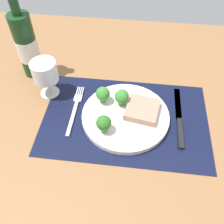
{
  "coord_description": "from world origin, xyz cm",
  "views": [
    {
      "loc": [
        1.46,
        -45.35,
        56.64
      ],
      "look_at": [
        -3.96,
        0.41,
        1.9
      ],
      "focal_mm": 39.73,
      "sensor_mm": 36.0,
      "label": 1
    }
  ],
  "objects_px": {
    "fork": "(75,109)",
    "wine_glass": "(45,73)",
    "wine_bottle": "(27,45)",
    "steak": "(142,110)",
    "knife": "(179,121)",
    "plate": "(125,116)"
  },
  "relations": [
    {
      "from": "knife",
      "to": "plate",
      "type": "bearing_deg",
      "value": -178.74
    },
    {
      "from": "knife",
      "to": "wine_glass",
      "type": "bearing_deg",
      "value": 169.18
    },
    {
      "from": "wine_bottle",
      "to": "wine_glass",
      "type": "xyz_separation_m",
      "value": [
        0.08,
        -0.09,
        -0.03
      ]
    },
    {
      "from": "fork",
      "to": "wine_glass",
      "type": "distance_m",
      "value": 0.14
    },
    {
      "from": "wine_bottle",
      "to": "wine_glass",
      "type": "height_order",
      "value": "wine_bottle"
    },
    {
      "from": "knife",
      "to": "wine_glass",
      "type": "relative_size",
      "value": 1.93
    },
    {
      "from": "steak",
      "to": "wine_bottle",
      "type": "distance_m",
      "value": 0.41
    },
    {
      "from": "fork",
      "to": "knife",
      "type": "bearing_deg",
      "value": -4.57
    },
    {
      "from": "knife",
      "to": "fork",
      "type": "bearing_deg",
      "value": 177.66
    },
    {
      "from": "steak",
      "to": "knife",
      "type": "relative_size",
      "value": 0.39
    },
    {
      "from": "wine_bottle",
      "to": "plate",
      "type": "bearing_deg",
      "value": -27.2
    },
    {
      "from": "plate",
      "to": "wine_bottle",
      "type": "xyz_separation_m",
      "value": [
        -0.33,
        0.17,
        0.1
      ]
    },
    {
      "from": "knife",
      "to": "wine_bottle",
      "type": "height_order",
      "value": "wine_bottle"
    },
    {
      "from": "steak",
      "to": "wine_bottle",
      "type": "relative_size",
      "value": 0.29
    },
    {
      "from": "wine_glass",
      "to": "wine_bottle",
      "type": "bearing_deg",
      "value": 131.38
    },
    {
      "from": "steak",
      "to": "wine_glass",
      "type": "height_order",
      "value": "wine_glass"
    },
    {
      "from": "knife",
      "to": "wine_bottle",
      "type": "bearing_deg",
      "value": 160.66
    },
    {
      "from": "plate",
      "to": "steak",
      "type": "bearing_deg",
      "value": 16.27
    },
    {
      "from": "fork",
      "to": "wine_bottle",
      "type": "bearing_deg",
      "value": 135.75
    },
    {
      "from": "wine_glass",
      "to": "steak",
      "type": "bearing_deg",
      "value": -12.27
    },
    {
      "from": "fork",
      "to": "knife",
      "type": "height_order",
      "value": "knife"
    },
    {
      "from": "knife",
      "to": "wine_bottle",
      "type": "distance_m",
      "value": 0.52
    }
  ]
}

